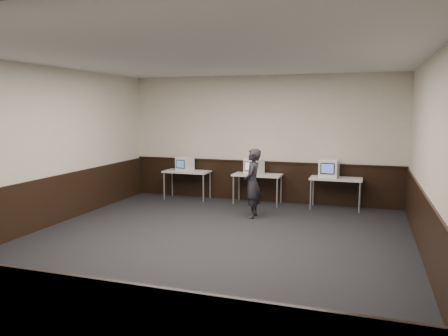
{
  "coord_description": "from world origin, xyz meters",
  "views": [
    {
      "loc": [
        2.58,
        -6.85,
        2.35
      ],
      "look_at": [
        -0.22,
        1.6,
        1.15
      ],
      "focal_mm": 35.0,
      "sensor_mm": 36.0,
      "label": 1
    }
  ],
  "objects_px": {
    "emac_left": "(185,164)",
    "emac_center": "(254,166)",
    "desk_right": "(336,181)",
    "emac_right": "(329,168)",
    "person": "(252,183)",
    "desk_left": "(187,173)",
    "desk_center": "(257,177)"
  },
  "relations": [
    {
      "from": "emac_left",
      "to": "emac_right",
      "type": "distance_m",
      "value": 3.68
    },
    {
      "from": "desk_center",
      "to": "emac_right",
      "type": "bearing_deg",
      "value": 0.6
    },
    {
      "from": "emac_left",
      "to": "person",
      "type": "relative_size",
      "value": 0.3
    },
    {
      "from": "desk_left",
      "to": "emac_right",
      "type": "bearing_deg",
      "value": 0.29
    },
    {
      "from": "desk_right",
      "to": "emac_left",
      "type": "relative_size",
      "value": 2.66
    },
    {
      "from": "desk_center",
      "to": "emac_left",
      "type": "bearing_deg",
      "value": -178.95
    },
    {
      "from": "desk_center",
      "to": "desk_right",
      "type": "relative_size",
      "value": 1.0
    },
    {
      "from": "desk_right",
      "to": "emac_right",
      "type": "bearing_deg",
      "value": 173.86
    },
    {
      "from": "desk_left",
      "to": "emac_center",
      "type": "relative_size",
      "value": 2.4
    },
    {
      "from": "emac_left",
      "to": "emac_right",
      "type": "height_order",
      "value": "emac_right"
    },
    {
      "from": "desk_center",
      "to": "emac_right",
      "type": "height_order",
      "value": "emac_right"
    },
    {
      "from": "desk_left",
      "to": "desk_right",
      "type": "bearing_deg",
      "value": 0.0
    },
    {
      "from": "emac_center",
      "to": "desk_left",
      "type": "bearing_deg",
      "value": -163.08
    },
    {
      "from": "desk_right",
      "to": "emac_right",
      "type": "height_order",
      "value": "emac_right"
    },
    {
      "from": "emac_left",
      "to": "emac_center",
      "type": "bearing_deg",
      "value": 13.79
    },
    {
      "from": "desk_left",
      "to": "emac_right",
      "type": "relative_size",
      "value": 2.43
    },
    {
      "from": "emac_left",
      "to": "emac_right",
      "type": "bearing_deg",
      "value": 13.88
    },
    {
      "from": "emac_center",
      "to": "emac_right",
      "type": "xyz_separation_m",
      "value": [
        1.82,
        0.03,
        0.02
      ]
    },
    {
      "from": "emac_right",
      "to": "desk_center",
      "type": "bearing_deg",
      "value": -175.08
    },
    {
      "from": "emac_center",
      "to": "emac_right",
      "type": "height_order",
      "value": "emac_right"
    },
    {
      "from": "emac_left",
      "to": "desk_right",
      "type": "bearing_deg",
      "value": 13.57
    },
    {
      "from": "emac_right",
      "to": "person",
      "type": "relative_size",
      "value": 0.33
    },
    {
      "from": "desk_left",
      "to": "desk_center",
      "type": "relative_size",
      "value": 1.0
    },
    {
      "from": "desk_center",
      "to": "person",
      "type": "relative_size",
      "value": 0.79
    },
    {
      "from": "desk_right",
      "to": "emac_center",
      "type": "relative_size",
      "value": 2.4
    },
    {
      "from": "emac_left",
      "to": "emac_center",
      "type": "relative_size",
      "value": 0.9
    },
    {
      "from": "emac_left",
      "to": "desk_left",
      "type": "bearing_deg",
      "value": 50.2
    },
    {
      "from": "person",
      "to": "emac_right",
      "type": "bearing_deg",
      "value": 127.98
    },
    {
      "from": "desk_center",
      "to": "emac_center",
      "type": "distance_m",
      "value": 0.28
    },
    {
      "from": "desk_right",
      "to": "emac_left",
      "type": "height_order",
      "value": "emac_left"
    },
    {
      "from": "desk_left",
      "to": "emac_left",
      "type": "relative_size",
      "value": 2.66
    },
    {
      "from": "desk_left",
      "to": "emac_left",
      "type": "xyz_separation_m",
      "value": [
        -0.05,
        -0.04,
        0.25
      ]
    }
  ]
}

